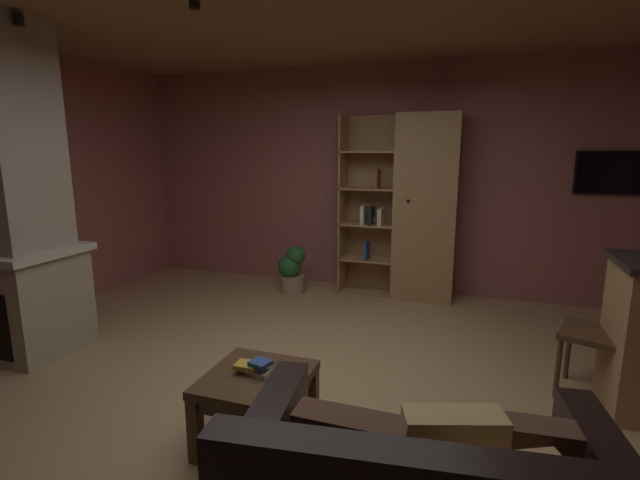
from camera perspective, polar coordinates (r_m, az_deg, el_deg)
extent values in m
cube|color=tan|center=(3.45, -2.25, -18.80)|extent=(6.30, 5.46, 0.02)
cube|color=#9E5B56|center=(5.67, 7.77, 7.51)|extent=(6.42, 0.06, 2.72)
cube|color=white|center=(5.69, 5.58, 6.09)|extent=(0.58, 0.01, 0.84)
cube|color=tan|center=(4.77, -33.45, -6.44)|extent=(0.96, 0.71, 0.85)
cube|color=beige|center=(4.66, -34.06, -1.08)|extent=(1.04, 0.79, 0.06)
cube|color=#A87F51|center=(5.34, 13.04, 3.82)|extent=(0.69, 0.38, 2.11)
cube|color=#A87F51|center=(5.62, 6.45, 4.40)|extent=(0.64, 0.02, 2.11)
cube|color=#A87F51|center=(5.52, 2.90, 4.33)|extent=(0.02, 0.38, 2.11)
sphere|color=black|center=(5.14, 10.93, 4.83)|extent=(0.04, 0.04, 0.04)
cube|color=#A87F51|center=(5.67, 5.82, -6.38)|extent=(0.64, 0.38, 0.02)
cube|color=#A87F51|center=(5.55, 5.91, -2.32)|extent=(0.64, 0.38, 0.02)
cube|color=#A87F51|center=(5.47, 6.00, 1.99)|extent=(0.64, 0.38, 0.02)
cube|color=#A87F51|center=(5.42, 6.09, 6.41)|extent=(0.64, 0.38, 0.02)
cube|color=#A87F51|center=(5.40, 6.18, 10.88)|extent=(0.64, 0.38, 0.02)
cube|color=beige|center=(5.41, 5.52, 3.18)|extent=(0.04, 0.23, 0.22)
cube|color=beige|center=(5.37, 7.61, 2.91)|extent=(0.05, 0.23, 0.19)
cube|color=#2D4C8C|center=(5.47, 5.83, -1.32)|extent=(0.03, 0.23, 0.20)
cube|color=brown|center=(5.33, 7.18, 7.60)|extent=(0.04, 0.23, 0.22)
cube|color=black|center=(5.39, 6.45, 3.04)|extent=(0.04, 0.23, 0.20)
sphere|color=beige|center=(5.46, 6.42, 2.49)|extent=(0.10, 0.10, 0.10)
cube|color=tan|center=(1.98, 16.09, -25.47)|extent=(0.40, 0.25, 0.44)
cube|color=brown|center=(2.04, 22.89, -24.88)|extent=(0.44, 0.19, 0.39)
cube|color=brown|center=(1.94, 3.72, -26.28)|extent=(0.43, 0.15, 0.42)
cube|color=#4C331E|center=(2.79, -7.95, -16.82)|extent=(0.58, 0.60, 0.05)
cube|color=#4C331E|center=(2.82, -7.91, -17.98)|extent=(0.52, 0.54, 0.08)
cube|color=#4C331E|center=(2.82, -15.28, -21.92)|extent=(0.07, 0.07, 0.39)
cube|color=#4C331E|center=(2.61, -5.20, -24.53)|extent=(0.07, 0.07, 0.39)
cube|color=#4C331E|center=(3.20, -9.87, -17.41)|extent=(0.07, 0.07, 0.39)
cube|color=#4C331E|center=(3.02, -0.98, -19.14)|extent=(0.07, 0.07, 0.39)
cube|color=beige|center=(2.78, -7.64, -16.06)|extent=(0.15, 0.11, 0.03)
cube|color=gold|center=(2.80, -9.13, -15.23)|extent=(0.13, 0.11, 0.03)
cube|color=#2D4C8C|center=(2.75, -7.44, -15.01)|extent=(0.13, 0.13, 0.03)
cube|color=#4C331E|center=(3.75, 31.17, -10.06)|extent=(0.54, 0.54, 0.04)
cube|color=#4C331E|center=(3.67, 34.51, -6.94)|extent=(0.17, 0.39, 0.44)
cylinder|color=#4C331E|center=(4.02, 28.58, -11.95)|extent=(0.04, 0.04, 0.46)
cylinder|color=#4C331E|center=(3.69, 27.59, -13.91)|extent=(0.04, 0.04, 0.46)
cylinder|color=#4C331E|center=(3.99, 33.78, -12.67)|extent=(0.04, 0.04, 0.46)
cylinder|color=#4C331E|center=(3.66, 33.30, -14.73)|extent=(0.04, 0.04, 0.46)
cylinder|color=#9E896B|center=(5.61, -3.45, -5.50)|extent=(0.28, 0.28, 0.21)
sphere|color=#235B2D|center=(5.57, -3.82, -3.26)|extent=(0.29, 0.29, 0.29)
sphere|color=#235B2D|center=(5.51, -3.04, -1.94)|extent=(0.23, 0.23, 0.23)
cube|color=black|center=(5.67, 33.18, 7.04)|extent=(0.80, 0.05, 0.45)
cube|color=black|center=(5.64, 33.25, 7.02)|extent=(0.76, 0.01, 0.41)
cylinder|color=black|center=(4.29, -33.50, 22.02)|extent=(0.07, 0.07, 0.09)
cylinder|color=black|center=(3.39, -15.42, 26.82)|extent=(0.07, 0.07, 0.09)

